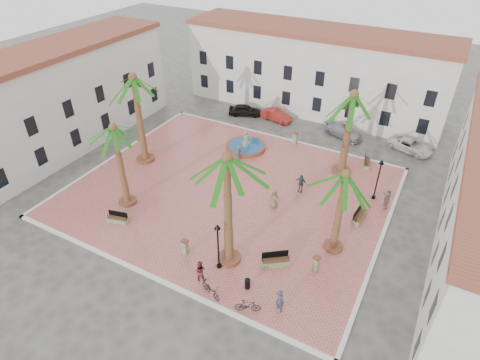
{
  "coord_description": "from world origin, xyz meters",
  "views": [
    {
      "loc": [
        14.28,
        -24.42,
        20.83
      ],
      "look_at": [
        1.0,
        0.0,
        1.6
      ],
      "focal_mm": 30.0,
      "sensor_mm": 36.0,
      "label": 1
    }
  ],
  "objects": [
    {
      "name": "bench_ne",
      "position": [
        9.45,
        9.81,
        0.41
      ],
      "size": [
        0.89,
        1.85,
        0.94
      ],
      "rotation": [
        0.0,
        0.0,
        1.77
      ],
      "color": "gray",
      "rests_on": "plaza"
    },
    {
      "name": "bollard_e",
      "position": [
        9.71,
        -5.27,
        0.82
      ],
      "size": [
        0.56,
        0.56,
        1.29
      ],
      "rotation": [
        0.0,
        0.0,
        -0.24
      ],
      "color": "gray",
      "rests_on": "plaza"
    },
    {
      "name": "pedestrian_east",
      "position": [
        12.4,
        4.07,
        1.0
      ],
      "size": [
        0.95,
        1.66,
        1.7
      ],
      "primitive_type": "imported",
      "rotation": [
        0.0,
        0.0,
        -1.27
      ],
      "color": "#77675A",
      "rests_on": "plaza"
    },
    {
      "name": "bollard_n",
      "position": [
        1.85,
        10.4,
        0.84
      ],
      "size": [
        0.53,
        0.53,
        1.33
      ],
      "rotation": [
        0.0,
        0.0,
        -0.13
      ],
      "color": "gray",
      "rests_on": "plaza"
    },
    {
      "name": "palm_e",
      "position": [
        10.09,
        -2.52,
        5.82
      ],
      "size": [
        4.7,
        4.7,
        6.76
      ],
      "color": "brown",
      "rests_on": "plaza"
    },
    {
      "name": "cyclist_a",
      "position": [
        8.86,
        -9.38,
        1.04
      ],
      "size": [
        0.76,
        0.64,
        1.78
      ],
      "primitive_type": "imported",
      "rotation": [
        0.0,
        0.0,
        2.75
      ],
      "color": "#333A4A",
      "rests_on": "plaza"
    },
    {
      "name": "palm_s",
      "position": [
        4.01,
        -7.15,
        7.63
      ],
      "size": [
        5.37,
        5.37,
        8.76
      ],
      "color": "brown",
      "rests_on": "plaza"
    },
    {
      "name": "bollard_se",
      "position": [
        1.0,
        -8.15,
        0.8
      ],
      "size": [
        0.49,
        0.49,
        1.25
      ],
      "rotation": [
        0.0,
        0.0,
        -0.09
      ],
      "color": "gray",
      "rests_on": "plaza"
    },
    {
      "name": "kerb_e",
      "position": [
        13.0,
        0.0,
        0.08
      ],
      "size": [
        0.3,
        22.3,
        0.16
      ],
      "primitive_type": "cube",
      "color": "silver",
      "rests_on": "ground"
    },
    {
      "name": "car_red",
      "position": [
        -2.27,
        14.82,
        0.62
      ],
      "size": [
        3.96,
        2.01,
        1.24
      ],
      "primitive_type": "imported",
      "rotation": [
        0.0,
        0.0,
        1.38
      ],
      "color": "#AA231D",
      "rests_on": "ground"
    },
    {
      "name": "bicycle_a",
      "position": [
        4.54,
        -10.4,
        0.6
      ],
      "size": [
        1.83,
        1.16,
        0.91
      ],
      "primitive_type": "imported",
      "rotation": [
        0.0,
        0.0,
        1.22
      ],
      "color": "black",
      "rests_on": "plaza"
    },
    {
      "name": "pedestrian_north",
      "position": [
        -1.71,
        4.87,
        0.95
      ],
      "size": [
        0.8,
        1.14,
        1.61
      ],
      "primitive_type": "imported",
      "rotation": [
        0.0,
        0.0,
        1.36
      ],
      "color": "#4B4C51",
      "rests_on": "plaza"
    },
    {
      "name": "bicycle_b",
      "position": [
        7.19,
        -10.4,
        0.64
      ],
      "size": [
        1.68,
        1.1,
        0.98
      ],
      "primitive_type": "imported",
      "rotation": [
        0.0,
        0.0,
        2.0
      ],
      "color": "black",
      "rests_on": "plaza"
    },
    {
      "name": "pedestrian_fountain_b",
      "position": [
        5.41,
        2.83,
        1.01
      ],
      "size": [
        1.02,
        0.45,
        1.72
      ],
      "primitive_type": "imported",
      "rotation": [
        0.0,
        0.0,
        0.03
      ],
      "color": "#344454",
      "rests_on": "plaza"
    },
    {
      "name": "kerb_w",
      "position": [
        -13.0,
        0.0,
        0.08
      ],
      "size": [
        0.3,
        22.3,
        0.16
      ],
      "primitive_type": "cube",
      "color": "silver",
      "rests_on": "ground"
    },
    {
      "name": "palm_sw",
      "position": [
        -6.7,
        -5.55,
        6.38
      ],
      "size": [
        4.77,
        4.77,
        7.36
      ],
      "color": "brown",
      "rests_on": "plaza"
    },
    {
      "name": "pedestrian_fountain_a",
      "position": [
        4.3,
        -0.24,
        0.99
      ],
      "size": [
        0.98,
        0.85,
        1.69
      ],
      "primitive_type": "imported",
      "rotation": [
        0.0,
        0.0,
        0.46
      ],
      "color": "#79604B",
      "rests_on": "plaza"
    },
    {
      "name": "palm_nw",
      "position": [
        -9.77,
        0.48,
        7.59
      ],
      "size": [
        5.65,
        5.65,
        8.77
      ],
      "color": "brown",
      "rests_on": "plaza"
    },
    {
      "name": "plaza",
      "position": [
        0.0,
        0.0,
        0.07
      ],
      "size": [
        26.0,
        22.0,
        0.15
      ],
      "primitive_type": "cube",
      "color": "#CB665E",
      "rests_on": "ground"
    },
    {
      "name": "fountain",
      "position": [
        -2.18,
        7.11,
        0.43
      ],
      "size": [
        3.99,
        3.99,
        2.06
      ],
      "color": "brown",
      "rests_on": "plaza"
    },
    {
      "name": "bench_e",
      "position": [
        10.92,
        1.52,
        0.45
      ],
      "size": [
        0.77,
        2.04,
        1.05
      ],
      "rotation": [
        0.0,
        0.0,
        1.49
      ],
      "color": "gray",
      "rests_on": "plaza"
    },
    {
      "name": "building_west",
      "position": [
        -19.0,
        0.0,
        5.02
      ],
      "size": [
        6.4,
        24.4,
        10.0
      ],
      "rotation": [
        0.0,
        0.0,
        1.57
      ],
      "color": "silver",
      "rests_on": "ground"
    },
    {
      "name": "litter_bin",
      "position": [
        6.33,
        -8.79,
        0.51
      ],
      "size": [
        0.37,
        0.37,
        0.73
      ],
      "primitive_type": "cylinder",
      "color": "black",
      "rests_on": "plaza"
    },
    {
      "name": "palm_ne",
      "position": [
        7.65,
        7.57,
        6.9
      ],
      "size": [
        5.81,
        5.81,
        8.08
      ],
      "color": "brown",
      "rests_on": "plaza"
    },
    {
      "name": "kerb_s",
      "position": [
        0.0,
        -11.0,
        0.08
      ],
      "size": [
        26.3,
        0.3,
        0.16
      ],
      "primitive_type": "cube",
      "color": "silver",
      "rests_on": "ground"
    },
    {
      "name": "kerb_n",
      "position": [
        0.0,
        11.0,
        0.08
      ],
      "size": [
        26.3,
        0.3,
        0.16
      ],
      "primitive_type": "cube",
      "color": "silver",
      "rests_on": "ground"
    },
    {
      "name": "bench_se",
      "position": [
        7.09,
        -6.07,
        0.44
      ],
      "size": [
        1.95,
        1.66,
        1.04
      ],
      "rotation": [
        0.0,
        0.0,
        0.64
      ],
      "color": "gray",
      "rests_on": "plaza"
    },
    {
      "name": "car_silver",
      "position": [
        5.71,
        14.66,
        0.63
      ],
      "size": [
        4.66,
        3.15,
        1.25
      ],
      "primitive_type": "imported",
      "rotation": [
        0.0,
        0.0,
        1.22
      ],
      "color": "#9E9DA6",
      "rests_on": "ground"
    },
    {
      "name": "building_north",
      "position": [
        -0.0,
        19.99,
        4.77
      ],
      "size": [
        30.4,
        7.4,
        9.5
      ],
      "color": "silver",
      "rests_on": "ground"
    },
    {
      "name": "lamppost_e",
      "position": [
        11.28,
        4.9,
        2.74
      ],
      "size": [
        0.42,
        0.42,
        3.83
      ],
      "color": "black",
      "rests_on": "plaza"
    },
    {
      "name": "cyclist_b",
      "position": [
        3.26,
        -9.67,
        0.97
      ],
      "size": [
        0.95,
        0.84,
        1.64
      ],
      "primitive_type": "imported",
      "rotation": [
        0.0,
        0.0,
        3.47
      ],
      "color": "maroon",
      "rests_on": "plaza"
    },
    {
      "name": "bench_s",
      "position": [
        -5.68,
        -7.84,
        0.4
      ],
      "size": [
        1.78,
        0.91,
        0.9
      ],
      "rotation": [
        0.0,
        0.0,
        0.24
      ],
      "color": "gray",
      "rests_on": "plaza"
    },
    {
      "name": "car_white",
      "position": [
        12.58,
        14.9,
        0.62
      ],
      "size": [
        4.85,
        3.39,
        1.23
      ],
      "primitive_type": "imported",
      "rotation": [
        0.0,
        0.0,
        1.23
      ],
      "color": "silver",
      "rests_on": "ground"
    },
    {
      "name": "car_black",
      "position": [
        -6.11,
        14.34,
        0.66
      ],
      "size": [
        4.14,
        2.89,
        1.31
      ],
      "primitive_type": "imported",
      "rotation": [
        0.0,
        0.0,
        1.96
      ],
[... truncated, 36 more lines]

